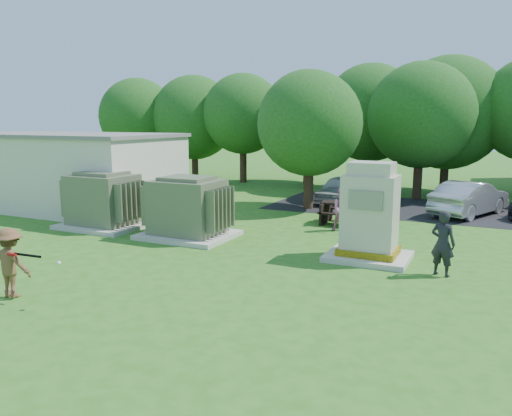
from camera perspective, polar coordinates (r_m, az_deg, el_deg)
The scene contains 15 objects.
ground at distance 12.08m, azimuth -8.34°, elevation -9.10°, with size 120.00×120.00×0.00m, color #2D6619.
service_building at distance 24.08m, azimuth -21.03°, elevation 3.81°, with size 10.00×5.00×3.20m, color beige.
service_building_roof at distance 23.97m, azimuth -21.28°, elevation 7.79°, with size 10.20×5.20×0.15m, color slate.
parking_strip at distance 23.27m, azimuth 26.60°, elevation -0.76°, with size 20.00×6.00×0.01m, color #232326.
transformer_left at distance 19.25m, azimuth -17.05°, elevation 0.73°, with size 3.00×2.40×2.07m.
transformer_right at distance 16.98m, azimuth -7.81°, elevation -0.12°, with size 3.00×2.40×2.07m.
generator_cabinet at distance 14.45m, azimuth 12.87°, elevation -1.06°, with size 2.29×1.87×2.78m.
picnic_table at distance 19.27m, azimuth 10.44°, elevation -0.33°, with size 1.97×1.47×0.84m.
batter at distance 12.48m, azimuth -26.24°, elevation -5.64°, with size 1.02×0.59×1.58m, color brown.
person_by_generator at distance 13.54m, azimuth 20.57°, elevation -3.81°, with size 0.62×0.41×1.70m, color black.
person_at_picnic at distance 18.03m, azimuth 9.85°, elevation -0.19°, with size 0.76×0.59×1.56m, color #CB6B98.
car_white at distance 24.38m, azimuth 9.52°, elevation 2.14°, with size 1.51×3.76×1.28m, color silver.
car_silver_a at distance 22.59m, azimuth 23.21°, elevation 1.03°, with size 1.51×4.33×1.43m, color #B9B9BE.
batting_equipment at distance 11.91m, azimuth -24.60°, elevation -5.04°, with size 1.50×0.21×0.12m.
tree_row at distance 28.33m, azimuth 16.35°, elevation 10.09°, with size 41.30×13.30×7.30m.
Camera 1 is at (6.44, -9.43, 3.94)m, focal length 35.00 mm.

